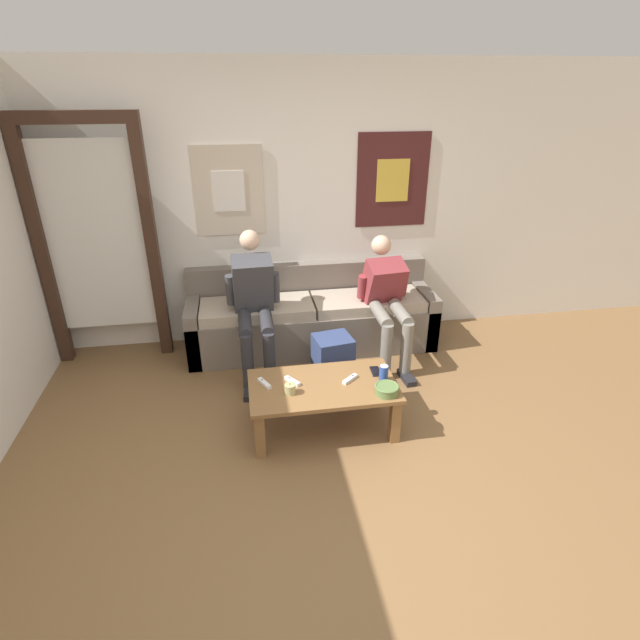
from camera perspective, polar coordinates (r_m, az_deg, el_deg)
name	(u,v)px	position (r m, az deg, el deg)	size (l,w,h in m)	color
ground_plane	(329,504)	(3.28, 1.03, -20.24)	(18.00, 18.00, 0.00)	brown
wall_back	(284,209)	(4.76, -4.08, 12.56)	(10.00, 0.07, 2.55)	white
door_frame	(95,231)	(4.70, -24.35, 9.22)	(1.00, 0.10, 2.15)	#382319
couch	(312,319)	(4.80, -0.92, 0.15)	(2.33, 0.65, 0.76)	#70665B
coffee_table	(323,392)	(3.66, 0.33, -8.21)	(1.07, 0.59, 0.37)	olive
person_seated_adult	(254,300)	(4.30, -7.56, 2.24)	(0.47, 0.86, 1.21)	#2D2D33
person_seated_teen	(387,297)	(4.49, 7.63, 2.58)	(0.47, 0.90, 1.10)	gray
backpack	(333,361)	(4.26, 1.53, -4.69)	(0.35, 0.35, 0.42)	navy
ceramic_bowl	(387,389)	(3.54, 7.64, -7.83)	(0.17, 0.17, 0.07)	#607F47
pillar_candle	(290,389)	(3.52, -3.44, -7.88)	(0.08, 0.08, 0.08)	tan
drink_can_blue	(384,373)	(3.67, 7.29, -6.05)	(0.07, 0.07, 0.12)	#28479E
game_controller_near_left	(350,379)	(3.67, 3.45, -6.75)	(0.13, 0.12, 0.03)	white
game_controller_near_right	(292,381)	(3.65, -3.18, -6.97)	(0.11, 0.14, 0.03)	white
game_controller_far_center	(264,383)	(3.64, -6.38, -7.20)	(0.10, 0.14, 0.03)	white
cell_phone	(375,371)	(3.79, 6.36, -5.85)	(0.07, 0.14, 0.01)	black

